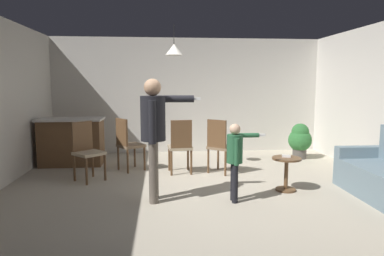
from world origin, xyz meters
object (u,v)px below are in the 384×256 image
Objects in this scene: spare_remote_on_table at (286,156)px; dining_chair_centre_back at (180,144)px; kitchen_counter at (72,141)px; side_table_by_couch at (286,170)px; dining_chair_near_wall at (128,142)px; dining_chair_spare at (86,149)px; person_child at (235,154)px; potted_plant_corner at (300,139)px; dining_chair_by_counter at (220,144)px; person_adult at (154,126)px.

dining_chair_centre_back is at bearing 143.96° from spare_remote_on_table.
dining_chair_centre_back reaches higher than spare_remote_on_table.
kitchen_counter is at bearing 152.33° from dining_chair_centre_back.
side_table_by_couch is 0.52× the size of dining_chair_near_wall.
dining_chair_spare is at bearing 164.56° from side_table_by_couch.
dining_chair_spare is (-2.29, 1.29, -0.14)m from person_child.
potted_plant_corner is at bearing 66.64° from dining_chair_near_wall.
dining_chair_by_counter is 2.26m from potted_plant_corner.
dining_chair_by_counter is 1.00× the size of dining_chair_near_wall.
person_adult is (1.71, -2.34, 0.58)m from kitchen_counter.
potted_plant_corner is at bearing 1.79° from kitchen_counter.
person_adult is (-2.00, -0.29, 0.73)m from side_table_by_couch.
dining_chair_spare is (-0.63, -0.58, 0.00)m from dining_chair_near_wall.
dining_chair_near_wall reaches higher than side_table_by_couch.
person_child is (-0.89, -0.41, 0.36)m from side_table_by_couch.
dining_chair_centre_back is at bearing -22.74° from kitchen_counter.
kitchen_counter is 4.84m from potted_plant_corner.
potted_plant_corner is 5.97× the size of spare_remote_on_table.
potted_plant_corner is at bearing 129.95° from person_adult.
dining_chair_near_wall is 3.75m from potted_plant_corner.
kitchen_counter is at bearing 151.24° from spare_remote_on_table.
dining_chair_by_counter is at bearing 141.82° from person_adult.
person_adult reaches higher than dining_chair_centre_back.
potted_plant_corner reaches higher than spare_remote_on_table.
kitchen_counter is 3.75m from person_child.
person_child is 2.50m from dining_chair_near_wall.
dining_chair_by_counter is 1.00× the size of dining_chair_centre_back.
dining_chair_by_counter is 1.00× the size of dining_chair_spare.
kitchen_counter is 1.29m from dining_chair_spare.
dining_chair_spare is (-1.17, 1.17, -0.52)m from person_adult.
dining_chair_by_counter is at bearing -18.14° from kitchen_counter.
person_child is at bearing -41.16° from kitchen_counter.
dining_chair_spare is at bearing -119.61° from person_child.
spare_remote_on_table is at bearing 25.58° from dining_chair_near_wall.
dining_chair_by_counter is at bearing 127.16° from side_table_by_couch.
person_adult is 1.73m from dining_chair_spare.
dining_chair_centre_back is at bearing -143.33° from dining_chair_by_counter.
dining_chair_by_counter is at bearing 178.09° from person_child.
person_adult is at bearing -53.92° from kitchen_counter.
spare_remote_on_table is (3.71, -2.04, 0.06)m from kitchen_counter.
person_adult is at bearing -89.87° from dining_chair_by_counter.
dining_chair_by_counter is 1.73m from dining_chair_near_wall.
dining_chair_near_wall is 7.69× the size of spare_remote_on_table.
person_adult is at bearing -17.77° from dining_chair_near_wall.
person_adult reaches higher than person_child.
kitchen_counter is 1.31m from dining_chair_near_wall.
kitchen_counter is at bearing -110.22° from dining_chair_spare.
person_adult reaches higher than kitchen_counter.
side_table_by_couch is at bearing 114.71° from person_child.
dining_chair_centre_back is (-1.56, 1.15, 0.22)m from side_table_by_couch.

